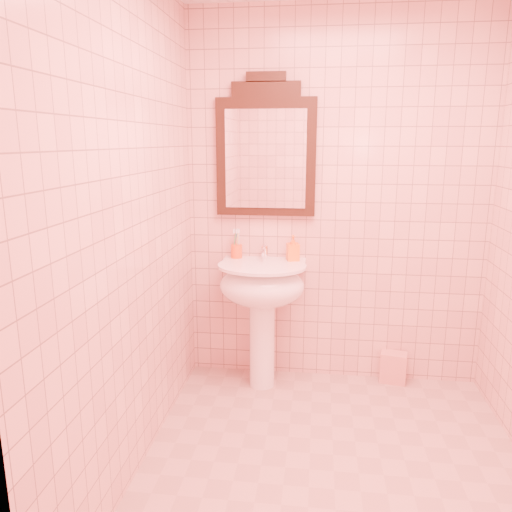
# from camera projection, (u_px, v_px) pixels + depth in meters

# --- Properties ---
(floor) EXTENTS (2.20, 2.20, 0.00)m
(floor) POSITION_uv_depth(u_px,v_px,m) (334.00, 471.00, 2.55)
(floor) COLOR tan
(floor) RESTS_ON ground
(back_wall) EXTENTS (2.00, 0.02, 2.50)m
(back_wall) POSITION_uv_depth(u_px,v_px,m) (336.00, 202.00, 3.33)
(back_wall) COLOR beige
(back_wall) RESTS_ON floor
(pedestal_sink) EXTENTS (0.58, 0.58, 0.86)m
(pedestal_sink) POSITION_uv_depth(u_px,v_px,m) (262.00, 294.00, 3.30)
(pedestal_sink) COLOR white
(pedestal_sink) RESTS_ON floor
(faucet) EXTENTS (0.04, 0.16, 0.11)m
(faucet) POSITION_uv_depth(u_px,v_px,m) (264.00, 251.00, 3.38)
(faucet) COLOR white
(faucet) RESTS_ON pedestal_sink
(mirror) EXTENTS (0.66, 0.06, 0.92)m
(mirror) POSITION_uv_depth(u_px,v_px,m) (266.00, 151.00, 3.29)
(mirror) COLOR black
(mirror) RESTS_ON back_wall
(toothbrush_cup) EXTENTS (0.08, 0.08, 0.18)m
(toothbrush_cup) POSITION_uv_depth(u_px,v_px,m) (237.00, 251.00, 3.42)
(toothbrush_cup) COLOR #EA4913
(toothbrush_cup) RESTS_ON pedestal_sink
(soap_dispenser) EXTENTS (0.10, 0.10, 0.17)m
(soap_dispenser) POSITION_uv_depth(u_px,v_px,m) (293.00, 248.00, 3.34)
(soap_dispenser) COLOR orange
(soap_dispenser) RESTS_ON pedestal_sink
(towel) EXTENTS (0.20, 0.15, 0.21)m
(towel) POSITION_uv_depth(u_px,v_px,m) (393.00, 367.00, 3.48)
(towel) COLOR #DD9782
(towel) RESTS_ON floor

